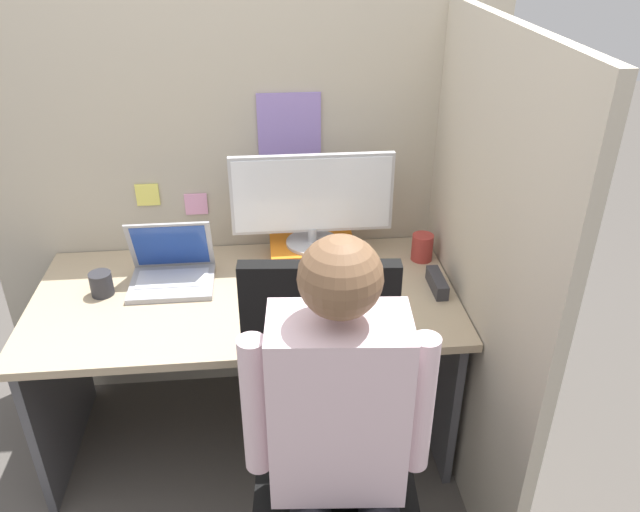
# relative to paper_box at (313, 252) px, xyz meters

# --- Properties ---
(ground_plane) EXTENTS (12.00, 12.00, 0.00)m
(ground_plane) POSITION_rel_paper_box_xyz_m (-0.27, -0.61, -0.74)
(ground_plane) COLOR #514C47
(cubicle_panel_back) EXTENTS (2.03, 0.05, 1.66)m
(cubicle_panel_back) POSITION_rel_paper_box_xyz_m (-0.27, 0.17, 0.09)
(cubicle_panel_back) COLOR #B7AD99
(cubicle_panel_back) RESTS_ON ground
(cubicle_panel_right) EXTENTS (0.04, 1.41, 1.66)m
(cubicle_panel_right) POSITION_rel_paper_box_xyz_m (0.52, -0.30, 0.09)
(cubicle_panel_right) COLOR #B7AD99
(cubicle_panel_right) RESTS_ON ground
(desk) EXTENTS (1.53, 0.76, 0.70)m
(desk) POSITION_rel_paper_box_xyz_m (-0.27, -0.23, -0.20)
(desk) COLOR tan
(desk) RESTS_ON ground
(paper_box) EXTENTS (0.33, 0.22, 0.07)m
(paper_box) POSITION_rel_paper_box_xyz_m (0.00, 0.00, 0.00)
(paper_box) COLOR orange
(paper_box) RESTS_ON desk
(monitor) EXTENTS (0.62, 0.21, 0.37)m
(monitor) POSITION_rel_paper_box_xyz_m (0.00, 0.00, 0.23)
(monitor) COLOR #B2B2B7
(monitor) RESTS_ON paper_box
(laptop) EXTENTS (0.31, 0.24, 0.24)m
(laptop) POSITION_rel_paper_box_xyz_m (-0.54, -0.12, 0.01)
(laptop) COLOR #99999E
(laptop) RESTS_ON desk
(mouse) EXTENTS (0.06, 0.04, 0.03)m
(mouse) POSITION_rel_paper_box_xyz_m (-0.24, -0.38, -0.02)
(mouse) COLOR gray
(mouse) RESTS_ON desk
(stapler) EXTENTS (0.04, 0.17, 0.05)m
(stapler) POSITION_rel_paper_box_xyz_m (0.43, -0.26, -0.01)
(stapler) COLOR #2D2D33
(stapler) RESTS_ON desk
(carrot_toy) EXTENTS (0.04, 0.16, 0.04)m
(carrot_toy) POSITION_rel_paper_box_xyz_m (0.01, -0.51, -0.02)
(carrot_toy) COLOR orange
(carrot_toy) RESTS_ON desk
(office_chair) EXTENTS (0.53, 0.58, 1.11)m
(office_chair) POSITION_rel_paper_box_xyz_m (-0.03, -0.88, -0.17)
(office_chair) COLOR black
(office_chair) RESTS_ON ground
(person) EXTENTS (0.48, 0.45, 1.32)m
(person) POSITION_rel_paper_box_xyz_m (-0.02, -1.05, 0.03)
(person) COLOR black
(person) RESTS_ON ground
(coffee_mug) EXTENTS (0.08, 0.08, 0.11)m
(coffee_mug) POSITION_rel_paper_box_xyz_m (0.43, -0.04, 0.02)
(coffee_mug) COLOR #A3332D
(coffee_mug) RESTS_ON desk
(pen_cup) EXTENTS (0.08, 0.08, 0.09)m
(pen_cup) POSITION_rel_paper_box_xyz_m (-0.78, -0.18, 0.01)
(pen_cup) COLOR #28282D
(pen_cup) RESTS_ON desk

